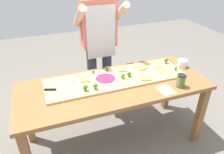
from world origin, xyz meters
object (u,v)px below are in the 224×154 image
(pizza_slice_far_right, at_px, (122,69))
(pizza_slice_near_right, at_px, (146,78))
(recipe_note, at_px, (166,90))
(cook_center, at_px, (99,38))
(pizza_whole_pesto_green, at_px, (159,69))
(broccoli_floret_center_left, at_px, (123,76))
(broccoli_floret_back_right, at_px, (129,74))
(cheese_crumble_a, at_px, (73,81))
(sauce_jar, at_px, (181,81))
(broccoli_floret_front_left, at_px, (95,86))
(broccoli_floret_back_mid, at_px, (85,87))
(broccoli_floret_back_left, at_px, (166,60))
(pizza_slice_center, at_px, (85,79))
(broccoli_floret_front_right, at_px, (107,68))
(broccoli_floret_center_right, at_px, (176,68))
(chefs_knife, at_px, (56,90))
(broccoli_floret_front_mid, at_px, (93,72))
(pizza_slice_far_left, at_px, (141,68))
(prep_table, at_px, (114,92))
(flour_cup, at_px, (182,64))
(cheese_crumble_b, at_px, (78,75))
(pizza_whole_beet_magenta, at_px, (105,79))
(cheese_crumble_c, at_px, (170,72))

(pizza_slice_far_right, xyz_separation_m, pizza_slice_near_right, (0.15, -0.25, 0.00))
(recipe_note, distance_m, cook_center, 1.02)
(pizza_whole_pesto_green, distance_m, broccoli_floret_center_left, 0.45)
(broccoli_floret_back_right, xyz_separation_m, cheese_crumble_a, (-0.56, 0.10, -0.02))
(sauce_jar, bearing_deg, broccoli_floret_front_left, 165.48)
(broccoli_floret_back_mid, xyz_separation_m, cook_center, (0.35, 0.70, 0.19))
(broccoli_floret_back_left, distance_m, cook_center, 0.83)
(pizza_whole_pesto_green, xyz_separation_m, broccoli_floret_front_left, (-0.77, -0.14, 0.03))
(pizza_slice_center, relative_size, broccoli_floret_front_right, 1.81)
(broccoli_floret_center_right, relative_size, recipe_note, 0.29)
(chefs_knife, distance_m, broccoli_floret_center_right, 1.27)
(chefs_knife, bearing_deg, recipe_note, -18.21)
(broccoli_floret_front_mid, bearing_deg, broccoli_floret_back_right, -30.81)
(broccoli_floret_front_right, xyz_separation_m, broccoli_floret_back_right, (0.17, -0.20, 0.00))
(pizza_slice_far_right, xyz_separation_m, pizza_slice_far_left, (0.21, -0.03, 0.00))
(broccoli_floret_front_right, distance_m, broccoli_floret_back_left, 0.69)
(pizza_slice_near_right, relative_size, recipe_note, 0.66)
(broccoli_floret_back_right, xyz_separation_m, broccoli_floret_back_left, (0.52, 0.13, 0.01))
(pizza_slice_far_right, height_order, broccoli_floret_center_left, broccoli_floret_center_left)
(prep_table, xyz_separation_m, broccoli_floret_back_left, (0.71, 0.19, 0.16))
(chefs_knife, xyz_separation_m, sauce_jar, (1.14, -0.32, 0.04))
(broccoli_floret_back_mid, distance_m, recipe_note, 0.76)
(prep_table, height_order, cook_center, cook_center)
(broccoli_floret_back_right, distance_m, broccoli_floret_front_left, 0.40)
(flour_cup, relative_size, sauce_jar, 0.82)
(flour_cup, bearing_deg, cheese_crumble_b, 171.32)
(pizza_slice_center, xyz_separation_m, cheese_crumble_b, (-0.05, 0.11, 0.00))
(broccoli_floret_front_mid, bearing_deg, recipe_note, -42.06)
(cheese_crumble_a, height_order, cook_center, cook_center)
(broccoli_floret_back_right, bearing_deg, pizza_whole_beet_magenta, 172.44)
(pizza_slice_center, relative_size, cheese_crumble_c, 4.74)
(broccoli_floret_back_right, xyz_separation_m, broccoli_floret_front_left, (-0.39, -0.10, 0.01))
(pizza_whole_pesto_green, relative_size, cook_center, 0.12)
(pizza_whole_beet_magenta, bearing_deg, broccoli_floret_back_right, -7.56)
(broccoli_floret_back_right, bearing_deg, broccoli_floret_front_left, -164.94)
(broccoli_floret_front_mid, height_order, cheese_crumble_a, broccoli_floret_front_mid)
(pizza_slice_far_left, bearing_deg, cheese_crumble_c, -42.15)
(pizza_slice_far_right, distance_m, pizza_slice_near_right, 0.29)
(pizza_whole_pesto_green, height_order, cook_center, cook_center)
(broccoli_floret_center_left, bearing_deg, cheese_crumble_b, 152.34)
(broccoli_floret_center_right, relative_size, broccoli_floret_center_left, 0.80)
(prep_table, relative_size, cheese_crumble_c, 94.02)
(pizza_whole_pesto_green, bearing_deg, broccoli_floret_center_right, -28.40)
(broccoli_floret_front_left, height_order, broccoli_floret_back_left, broccoli_floret_back_left)
(broccoli_floret_back_right, distance_m, cook_center, 0.65)
(pizza_whole_beet_magenta, bearing_deg, sauce_jar, -27.92)
(sauce_jar, bearing_deg, cook_center, 120.07)
(broccoli_floret_front_mid, bearing_deg, chefs_knife, -155.50)
(broccoli_floret_back_mid, relative_size, broccoli_floret_back_right, 1.14)
(prep_table, bearing_deg, flour_cup, 5.50)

